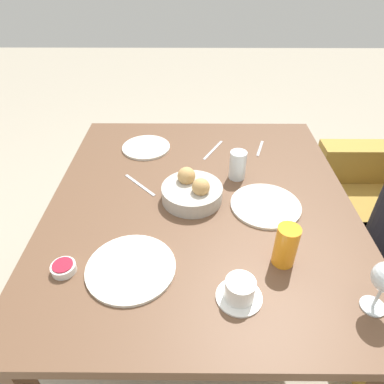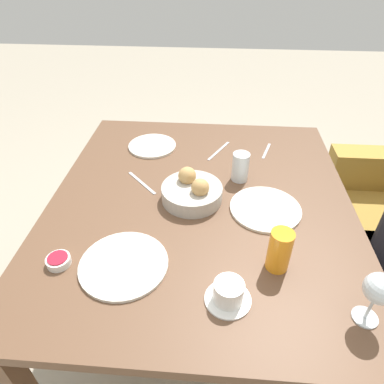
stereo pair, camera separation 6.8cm
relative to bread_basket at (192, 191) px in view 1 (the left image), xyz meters
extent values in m
plane|color=#A89E89|center=(0.00, 0.03, -0.81)|extent=(10.00, 10.00, 0.00)
cube|color=brown|center=(0.00, 0.03, -0.05)|extent=(1.22, 1.08, 0.03)
cube|color=brown|center=(-0.56, -0.46, -0.44)|extent=(0.06, 0.06, 0.74)
cube|color=brown|center=(-0.56, 0.52, -0.44)|extent=(0.06, 0.06, 0.74)
cube|color=#B28938|center=(-0.61, 1.04, -0.49)|extent=(0.14, 0.70, 0.65)
cylinder|color=#B2ADA3|center=(0.00, 0.00, -0.01)|extent=(0.22, 0.22, 0.05)
sphere|color=tan|center=(-0.04, -0.02, 0.04)|extent=(0.06, 0.06, 0.06)
sphere|color=tan|center=(0.03, 0.03, 0.04)|extent=(0.06, 0.06, 0.06)
cylinder|color=silver|center=(-0.36, -0.21, -0.03)|extent=(0.21, 0.21, 0.01)
cylinder|color=silver|center=(0.33, -0.17, -0.03)|extent=(0.26, 0.26, 0.01)
cylinder|color=silver|center=(0.04, 0.26, -0.03)|extent=(0.25, 0.25, 0.01)
cylinder|color=orange|center=(0.29, 0.27, 0.03)|extent=(0.07, 0.07, 0.13)
cylinder|color=silver|center=(-0.14, 0.17, 0.02)|extent=(0.06, 0.06, 0.11)
cylinder|color=silver|center=(0.45, 0.47, -0.03)|extent=(0.06, 0.06, 0.00)
cylinder|color=silver|center=(0.45, 0.47, 0.01)|extent=(0.01, 0.01, 0.07)
cylinder|color=white|center=(0.42, 0.13, -0.03)|extent=(0.12, 0.12, 0.01)
cylinder|color=white|center=(0.42, 0.13, 0.00)|extent=(0.08, 0.08, 0.06)
cylinder|color=white|center=(0.33, -0.36, -0.02)|extent=(0.07, 0.07, 0.02)
cylinder|color=#A3192D|center=(0.33, -0.36, -0.01)|extent=(0.06, 0.06, 0.00)
cube|color=#B7B7BC|center=(-0.08, -0.20, -0.03)|extent=(0.14, 0.13, 0.00)
cube|color=#B7B7BC|center=(-0.34, 0.09, -0.03)|extent=(0.16, 0.10, 0.00)
cube|color=#B7B7BC|center=(-0.36, 0.30, -0.03)|extent=(0.13, 0.05, 0.00)
camera|label=1|loc=(0.97, 0.01, 0.74)|focal=32.00mm
camera|label=2|loc=(0.97, 0.07, 0.74)|focal=32.00mm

